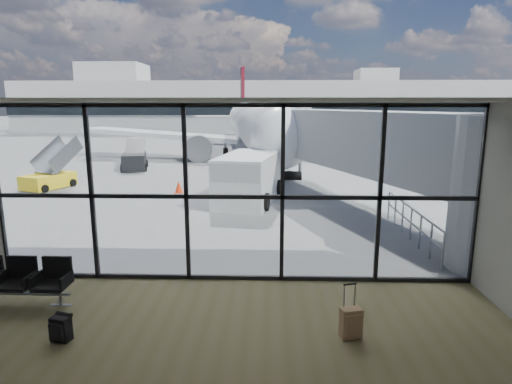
# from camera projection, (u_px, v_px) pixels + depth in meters

# --- Properties ---
(ground) EXTENTS (220.00, 220.00, 0.00)m
(ground) POSITION_uv_depth(u_px,v_px,m) (262.00, 143.00, 50.26)
(ground) COLOR slate
(ground) RESTS_ON ground
(lounge_shell) EXTENTS (12.02, 8.01, 4.51)m
(lounge_shell) POSITION_uv_depth(u_px,v_px,m) (205.00, 239.00, 5.86)
(lounge_shell) COLOR brown
(lounge_shell) RESTS_ON ground
(glass_curtain_wall) EXTENTS (12.10, 0.12, 4.50)m
(glass_curtain_wall) POSITION_uv_depth(u_px,v_px,m) (234.00, 195.00, 10.64)
(glass_curtain_wall) COLOR white
(glass_curtain_wall) RESTS_ON ground
(jet_bridge) EXTENTS (8.00, 16.50, 4.33)m
(jet_bridge) POSITION_uv_depth(u_px,v_px,m) (369.00, 147.00, 17.31)
(jet_bridge) COLOR #AFB3B5
(jet_bridge) RESTS_ON ground
(apron_railing) EXTENTS (0.06, 5.46, 1.11)m
(apron_railing) POSITION_uv_depth(u_px,v_px,m) (411.00, 219.00, 14.20)
(apron_railing) COLOR gray
(apron_railing) RESTS_ON ground
(far_terminal) EXTENTS (80.00, 12.20, 11.00)m
(far_terminal) POSITION_uv_depth(u_px,v_px,m) (261.00, 106.00, 70.93)
(far_terminal) COLOR #B8B7B3
(far_terminal) RESTS_ON ground
(tree_0) EXTENTS (4.95, 4.95, 7.12)m
(tree_0) POSITION_uv_depth(u_px,v_px,m) (31.00, 103.00, 82.05)
(tree_0) COLOR #382619
(tree_0) RESTS_ON ground
(tree_1) EXTENTS (5.61, 5.61, 8.07)m
(tree_1) POSITION_uv_depth(u_px,v_px,m) (62.00, 100.00, 81.74)
(tree_1) COLOR #382619
(tree_1) RESTS_ON ground
(tree_2) EXTENTS (6.27, 6.27, 9.03)m
(tree_2) POSITION_uv_depth(u_px,v_px,m) (92.00, 97.00, 81.43)
(tree_2) COLOR #382619
(tree_2) RESTS_ON ground
(tree_3) EXTENTS (4.95, 4.95, 7.12)m
(tree_3) POSITION_uv_depth(u_px,v_px,m) (124.00, 103.00, 81.49)
(tree_3) COLOR #382619
(tree_3) RESTS_ON ground
(tree_4) EXTENTS (5.61, 5.61, 8.07)m
(tree_4) POSITION_uv_depth(u_px,v_px,m) (155.00, 100.00, 81.18)
(tree_4) COLOR #382619
(tree_4) RESTS_ON ground
(tree_5) EXTENTS (6.27, 6.27, 9.03)m
(tree_5) POSITION_uv_depth(u_px,v_px,m) (186.00, 97.00, 80.87)
(tree_5) COLOR #382619
(tree_5) RESTS_ON ground
(seating_row) EXTENTS (2.38, 0.67, 1.06)m
(seating_row) POSITION_uv_depth(u_px,v_px,m) (20.00, 278.00, 9.71)
(seating_row) COLOR gray
(seating_row) RESTS_ON ground
(backpack) EXTENTS (0.40, 0.39, 0.53)m
(backpack) POSITION_uv_depth(u_px,v_px,m) (61.00, 329.00, 8.16)
(backpack) COLOR black
(backpack) RESTS_ON ground
(suitcase) EXTENTS (0.45, 0.36, 1.08)m
(suitcase) POSITION_uv_depth(u_px,v_px,m) (351.00, 323.00, 8.24)
(suitcase) COLOR #947352
(suitcase) RESTS_ON ground
(airliner) EXTENTS (29.00, 33.76, 8.72)m
(airliner) POSITION_uv_depth(u_px,v_px,m) (254.00, 125.00, 36.98)
(airliner) COLOR white
(airliner) RESTS_ON ground
(service_van) EXTENTS (3.18, 5.39, 2.21)m
(service_van) POSITION_uv_depth(u_px,v_px,m) (248.00, 178.00, 19.70)
(service_van) COLOR silver
(service_van) RESTS_ON ground
(belt_loader) EXTENTS (2.40, 4.43, 1.94)m
(belt_loader) POSITION_uv_depth(u_px,v_px,m) (135.00, 160.00, 29.84)
(belt_loader) COLOR black
(belt_loader) RESTS_ON ground
(mobile_stairs) EXTENTS (2.44, 3.39, 2.17)m
(mobile_stairs) POSITION_uv_depth(u_px,v_px,m) (50.00, 179.00, 23.10)
(mobile_stairs) COLOR yellow
(mobile_stairs) RESTS_ON ground
(traffic_cone_a) EXTENTS (0.42, 0.42, 0.60)m
(traffic_cone_a) POSITION_uv_depth(u_px,v_px,m) (179.00, 187.00, 21.96)
(traffic_cone_a) COLOR #FF340D
(traffic_cone_a) RESTS_ON ground
(traffic_cone_c) EXTENTS (0.46, 0.46, 0.65)m
(traffic_cone_c) POSITION_uv_depth(u_px,v_px,m) (264.00, 182.00, 23.22)
(traffic_cone_c) COLOR #F1360C
(traffic_cone_c) RESTS_ON ground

